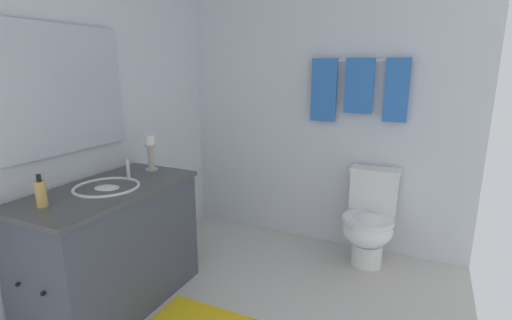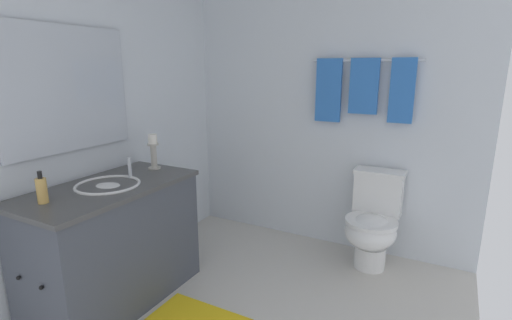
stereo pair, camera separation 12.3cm
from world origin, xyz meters
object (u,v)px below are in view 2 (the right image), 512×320
sink_basin (109,191)px  toilet (373,223)px  soap_bottle (42,190)px  towel_bar (366,61)px  towel_center (364,86)px  towel_near_vanity (329,90)px  towel_near_corner (402,91)px  candle_holder_tall (153,151)px  mirror (68,89)px  vanity_cabinet (114,244)px

sink_basin → toilet: size_ratio=0.54×
soap_bottle → towel_bar: bearing=55.2°
soap_bottle → towel_center: (1.29, 1.84, 0.51)m
towel_near_vanity → towel_near_corner: size_ratio=1.05×
towel_near_vanity → candle_holder_tall: bearing=-133.9°
towel_center → sink_basin: bearing=-130.3°
towel_near_corner → toilet: bearing=-116.2°
mirror → towel_near_corner: (1.79, 1.46, -0.04)m
vanity_cabinet → towel_near_vanity: (0.95, 1.46, 0.94)m
soap_bottle → sink_basin: bearing=81.6°
candle_holder_tall → towel_near_vanity: towel_near_vanity is taller
towel_near_vanity → towel_center: 0.28m
toilet → towel_center: bearing=131.5°
vanity_cabinet → sink_basin: (0.00, 0.00, 0.36)m
toilet → towel_near_vanity: 1.11m
soap_bottle → candle_holder_tall: bearing=87.6°
vanity_cabinet → mirror: 1.03m
towel_center → towel_near_corner: size_ratio=0.89×
sink_basin → towel_near_vanity: towel_near_vanity is taller
towel_bar → toilet: bearing=-50.9°
towel_center → towel_near_vanity: bearing=180.0°
toilet → towel_near_corner: bearing=63.8°
mirror → candle_holder_tall: 0.69m
towel_near_vanity → soap_bottle: bearing=-118.7°
towel_near_corner → towel_bar: bearing=176.3°
vanity_cabinet → towel_center: (1.23, 1.46, 0.98)m
soap_bottle → towel_near_vanity: bearing=61.3°
vanity_cabinet → towel_center: size_ratio=2.64×
mirror → soap_bottle: (0.22, -0.39, -0.51)m
candle_holder_tall → towel_near_corner: bearing=33.4°
vanity_cabinet → toilet: 1.89m
mirror → towel_center: 2.10m
sink_basin → towel_bar: 2.08m
vanity_cabinet → towel_center: towel_center is taller
towel_near_vanity → towel_near_corner: 0.56m
mirror → soap_bottle: size_ratio=5.01×
towel_near_vanity → towel_center: bearing=0.0°
sink_basin → toilet: bearing=41.5°
mirror → towel_bar: (1.51, 1.47, 0.19)m
toilet → towel_near_vanity: bearing=156.1°
sink_basin → towel_center: size_ratio=0.94×
toilet → towel_bar: bearing=129.1°
sink_basin → towel_near_corner: bearing=43.8°
vanity_cabinet → mirror: mirror is taller
towel_near_corner → sink_basin: bearing=-136.2°
vanity_cabinet → towel_center: 2.15m
vanity_cabinet → mirror: (-0.28, 0.00, 0.99)m
toilet → candle_holder_tall: bearing=-150.7°
toilet → sink_basin: bearing=-138.5°
sink_basin → towel_near_corner: (1.51, 1.45, 0.59)m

